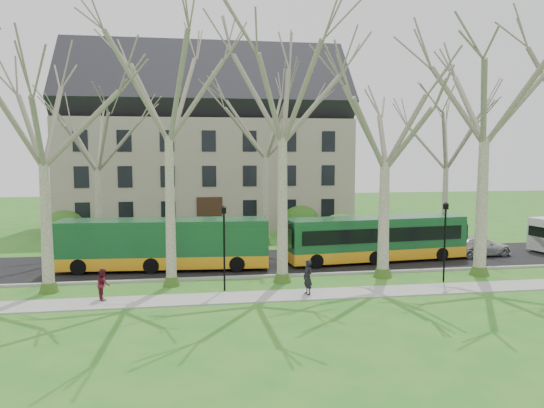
{
  "coord_description": "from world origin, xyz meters",
  "views": [
    {
      "loc": [
        -7.73,
        -27.68,
        7.13
      ],
      "look_at": [
        -2.9,
        3.0,
        4.03
      ],
      "focal_mm": 35.0,
      "sensor_mm": 36.0,
      "label": 1
    }
  ],
  "objects_px": {
    "bus_lead": "(164,243)",
    "pedestrian_a": "(308,277)",
    "sedan": "(478,246)",
    "pedestrian_b": "(103,284)",
    "bus_follow": "(376,238)"
  },
  "relations": [
    {
      "from": "bus_lead",
      "to": "pedestrian_a",
      "type": "distance_m",
      "value": 10.07
    },
    {
      "from": "sedan",
      "to": "pedestrian_b",
      "type": "distance_m",
      "value": 24.59
    },
    {
      "from": "sedan",
      "to": "bus_follow",
      "type": "bearing_deg",
      "value": 87.52
    },
    {
      "from": "bus_lead",
      "to": "pedestrian_b",
      "type": "bearing_deg",
      "value": -108.42
    },
    {
      "from": "bus_lead",
      "to": "sedan",
      "type": "xyz_separation_m",
      "value": [
        20.92,
        0.86,
        -0.9
      ]
    },
    {
      "from": "bus_lead",
      "to": "sedan",
      "type": "bearing_deg",
      "value": 6.37
    },
    {
      "from": "bus_follow",
      "to": "pedestrian_b",
      "type": "height_order",
      "value": "bus_follow"
    },
    {
      "from": "bus_lead",
      "to": "bus_follow",
      "type": "distance_m",
      "value": 13.43
    },
    {
      "from": "pedestrian_b",
      "to": "sedan",
      "type": "bearing_deg",
      "value": -91.87
    },
    {
      "from": "pedestrian_a",
      "to": "bus_lead",
      "type": "bearing_deg",
      "value": -151.55
    },
    {
      "from": "bus_lead",
      "to": "pedestrian_a",
      "type": "height_order",
      "value": "bus_lead"
    },
    {
      "from": "bus_follow",
      "to": "sedan",
      "type": "height_order",
      "value": "bus_follow"
    },
    {
      "from": "bus_follow",
      "to": "pedestrian_b",
      "type": "relative_size",
      "value": 7.85
    },
    {
      "from": "bus_follow",
      "to": "pedestrian_a",
      "type": "height_order",
      "value": "bus_follow"
    },
    {
      "from": "sedan",
      "to": "pedestrian_a",
      "type": "bearing_deg",
      "value": 113.14
    }
  ]
}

